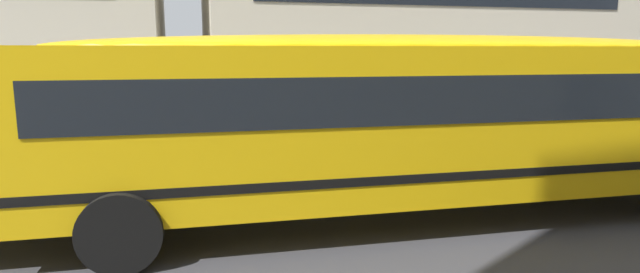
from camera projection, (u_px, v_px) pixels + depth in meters
The scene contains 4 objects.
ground_plane at pixel (416, 189), 10.55m from camera, with size 400.00×400.00×0.00m, color #38383D.
sidewalk_far at pixel (316, 129), 18.56m from camera, with size 120.00×3.00×0.01m, color gray.
lane_centreline at pixel (416, 189), 10.55m from camera, with size 110.00×0.16×0.01m, color silver.
school_bus at pixel (395, 111), 8.49m from camera, with size 13.77×3.51×3.06m.
Camera 1 is at (-4.49, -9.40, 2.82)m, focal length 28.88 mm.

